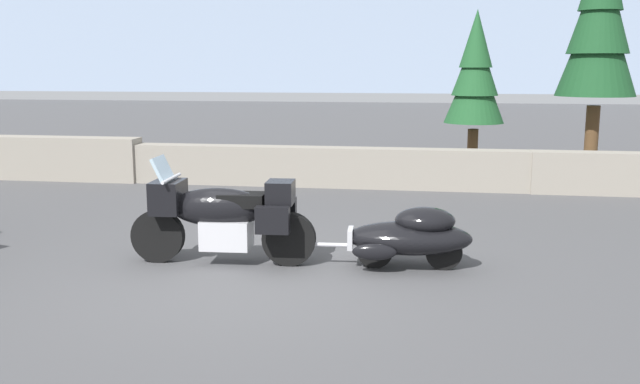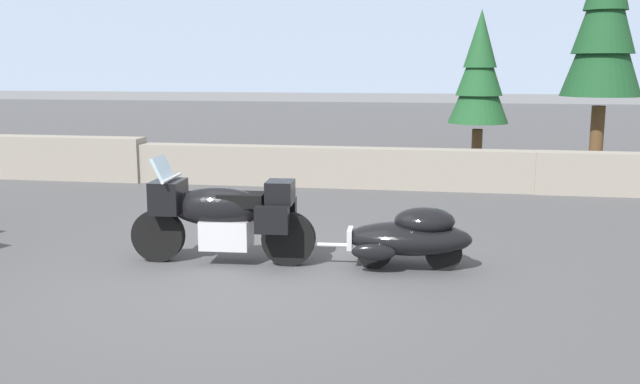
# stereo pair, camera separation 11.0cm
# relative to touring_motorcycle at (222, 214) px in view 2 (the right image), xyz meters

# --- Properties ---
(ground_plane) EXTENTS (80.00, 80.00, 0.00)m
(ground_plane) POSITION_rel_touring_motorcycle_xyz_m (0.43, -0.58, -0.62)
(ground_plane) COLOR #4C4C4F
(stone_guard_wall) EXTENTS (24.00, 0.55, 0.93)m
(stone_guard_wall) POSITION_rel_touring_motorcycle_xyz_m (-0.10, 5.74, -0.20)
(stone_guard_wall) COLOR gray
(stone_guard_wall) RESTS_ON ground
(distant_ridgeline) EXTENTS (240.00, 80.00, 16.00)m
(distant_ridgeline) POSITION_rel_touring_motorcycle_xyz_m (0.43, 95.75, 7.38)
(distant_ridgeline) COLOR #8C9EB7
(distant_ridgeline) RESTS_ON ground
(touring_motorcycle) EXTENTS (2.31, 0.82, 1.33)m
(touring_motorcycle) POSITION_rel_touring_motorcycle_xyz_m (0.00, 0.00, 0.00)
(touring_motorcycle) COLOR black
(touring_motorcycle) RESTS_ON ground
(car_shaped_trailer) EXTENTS (2.22, 0.81, 0.76)m
(car_shaped_trailer) POSITION_rel_touring_motorcycle_xyz_m (2.30, 0.14, -0.21)
(car_shaped_trailer) COLOR black
(car_shaped_trailer) RESTS_ON ground
(pine_tree_tall) EXTENTS (1.68, 1.68, 5.44)m
(pine_tree_tall) POSITION_rel_touring_motorcycle_xyz_m (6.01, 7.94, 2.78)
(pine_tree_tall) COLOR brown
(pine_tree_tall) RESTS_ON ground
(pine_tree_secondary) EXTENTS (1.31, 1.31, 3.63)m
(pine_tree_secondary) POSITION_rel_touring_motorcycle_xyz_m (3.44, 7.68, 1.65)
(pine_tree_secondary) COLOR brown
(pine_tree_secondary) RESTS_ON ground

